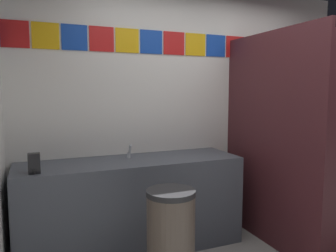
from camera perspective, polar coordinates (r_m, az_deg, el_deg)
name	(u,v)px	position (r m, az deg, el deg)	size (l,w,h in m)	color
wall_back	(193,107)	(3.63, 4.39, 3.40)	(3.77, 0.09, 2.63)	white
vanity_counter	(132,204)	(3.19, -6.23, -13.34)	(2.06, 0.61, 0.85)	#4C515B
faucet_center	(129,153)	(3.15, -6.78, -4.66)	(0.04, 0.10, 0.14)	silver
soap_dispenser	(34,163)	(2.76, -22.33, -6.07)	(0.09, 0.09, 0.16)	black
stall_divider	(301,142)	(3.23, 22.27, -2.67)	(0.92, 1.37, 2.05)	#471E23
toilet	(299,197)	(4.05, 21.91, -11.39)	(0.39, 0.49, 0.74)	white
trash_bin	(171,241)	(2.57, 0.51, -19.37)	(0.37, 0.37, 0.78)	brown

